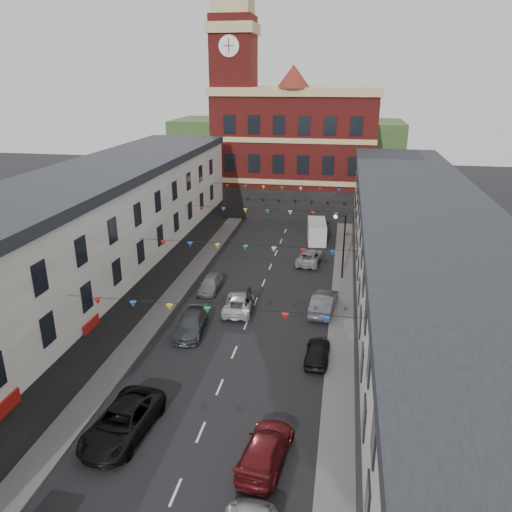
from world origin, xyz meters
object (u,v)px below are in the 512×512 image
Objects in this scene: car_left_d at (191,324)px; car_left_e at (210,284)px; street_lamp at (341,238)px; car_right_f at (310,257)px; car_right_c at (266,449)px; car_right_e at (324,302)px; car_right_d at (317,352)px; moving_car at (239,303)px; car_left_c at (122,422)px; white_van at (317,231)px; pedestrian at (249,299)px.

car_left_e is (-0.58, 7.43, -0.02)m from car_left_d.
street_lamp is 5.69m from car_right_f.
car_right_c is 1.01× the size of car_right_e.
car_right_c is 1.29× the size of car_right_d.
car_left_c is at bearing 75.58° from moving_car.
moving_car is (2.84, 15.04, -0.12)m from car_left_c.
car_left_d is at bearing -113.91° from white_van.
car_left_c is 18.51m from car_right_e.
car_left_e is 17.34m from white_van.
car_right_e reaches higher than car_left_d.
pedestrian is (3.62, 15.30, 0.18)m from car_left_c.
car_right_c is 27.07m from car_right_f.
car_right_f is 1.00× the size of moving_car.
car_left_c is 18.38m from car_left_e.
car_left_c is at bearing 66.03° from car_right_e.
car_left_d is 10.41m from car_right_e.
pedestrian is (-3.80, 15.88, 0.26)m from car_right_c.
car_right_c is (7.78, -18.96, 0.04)m from car_left_e.
car_right_f is (-1.88, 10.50, -0.13)m from car_right_e.
moving_car is at bearing 175.11° from pedestrian.
car_right_f is at bearing -97.55° from white_van.
street_lamp is at bearing 134.90° from car_right_f.
car_left_c is 1.49× the size of car_right_d.
car_right_e is at bearing -15.94° from pedestrian.
car_left_d is at bearing 35.31° from car_right_e.
pedestrian is at bearing -38.95° from car_left_e.
car_right_c is 9.52m from car_right_d.
car_right_f is 11.83m from pedestrian.
street_lamp is 15.98m from car_left_d.
car_right_e is 6.56m from moving_car.
car_right_f is at bearing -82.57° from car_right_c.
car_right_e is 17.83m from white_van.
pedestrian is (0.78, 0.25, 0.30)m from moving_car.
car_right_c reaches higher than car_right_f.
car_left_c is 12.75m from car_right_d.
car_right_c is 16.33m from pedestrian.
car_right_d is 25.05m from white_van.
car_right_f is (7.80, 8.12, -0.00)m from car_left_e.
car_right_c is 16.28m from moving_car.
white_van reaches higher than car_right_c.
pedestrian reaches higher than car_left_e.
white_van is at bearing -108.18° from moving_car.
car_right_c is at bearing 89.72° from car_right_e.
car_right_e is (9.10, 5.05, 0.11)m from car_left_d.
moving_car is (-4.60, -11.45, 0.00)m from car_right_f.
car_left_c is 1.16× the size of car_right_c.
pedestrian is (3.97, -3.08, 0.30)m from car_left_e.
car_left_d is 2.42× the size of pedestrian.
car_right_d is 1.95× the size of pedestrian.
pedestrian reaches higher than car_left_c.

